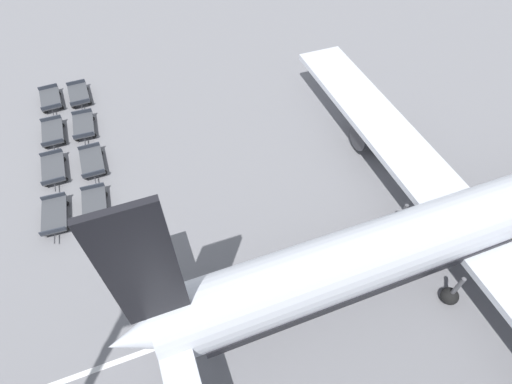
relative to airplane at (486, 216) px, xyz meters
name	(u,v)px	position (x,y,z in m)	size (l,w,h in m)	color
ground_plane	(351,100)	(-15.69, -0.72, -3.29)	(500.00, 500.00, 0.00)	gray
airplane	(486,216)	(0.00, 0.00, 0.00)	(39.54, 43.51, 12.59)	silver
baggage_dolly_row_near_col_a	(51,99)	(-22.19, -25.93, -2.81)	(3.85, 2.01, 0.92)	#424449
baggage_dolly_row_near_col_b	(53,133)	(-17.68, -25.56, -2.81)	(3.82, 1.89, 0.92)	#424449
baggage_dolly_row_near_col_c	(53,169)	(-13.58, -25.34, -2.81)	(3.83, 1.91, 0.92)	#424449
baggage_dolly_row_near_col_d	(54,216)	(-9.14, -25.10, -2.81)	(3.79, 1.78, 0.92)	#424449
baggage_dolly_row_mid_a_col_a	(79,95)	(-22.21, -23.59, -2.81)	(3.84, 1.97, 0.92)	#424449
baggage_dolly_row_mid_a_col_b	(84,126)	(-17.88, -23.20, -2.81)	(3.80, 1.81, 0.92)	#424449
baggage_dolly_row_mid_a_col_c	(92,162)	(-13.54, -22.61, -2.81)	(3.83, 1.91, 0.92)	#424449
baggage_dolly_row_mid_a_col_d	(95,205)	(-9.30, -22.52, -2.81)	(3.79, 1.77, 0.92)	#424449
stand_guidance_stripe	(329,285)	(0.23, -9.28, -3.28)	(3.69, 38.76, 0.01)	white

